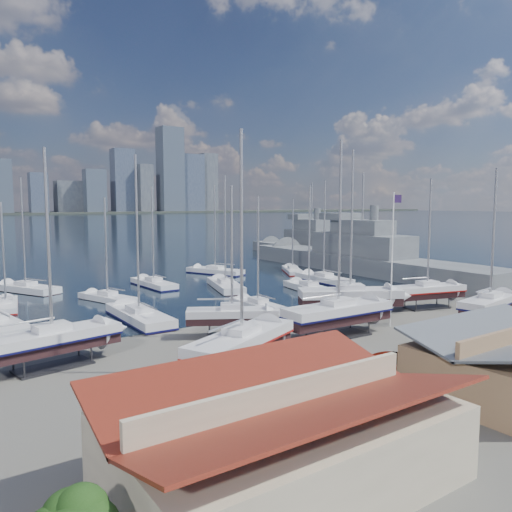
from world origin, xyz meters
TOP-DOWN VIEW (x-y plane):
  - ground at (0.00, -10.00)m, footprint 1400.00×1400.00m
  - shed_red at (-18.00, -26.00)m, footprint 14.70×9.45m
  - sailboat_cradle_0 at (-22.55, -5.09)m, footprint 9.88×4.26m
  - sailboat_cradle_1 at (-11.97, -13.50)m, footprint 10.56×6.94m
  - sailboat_cradle_2 at (-7.58, -5.13)m, footprint 7.99×5.96m
  - sailboat_cradle_3 at (0.13, -10.40)m, footprint 10.68×3.22m
  - sailboat_cradle_4 at (6.68, -5.34)m, footprint 10.59×7.73m
  - sailboat_cradle_5 at (15.53, -15.38)m, footprint 9.55×4.06m
  - sailboat_cradle_6 at (16.66, -7.34)m, footprint 9.19×4.65m
  - sailboat_moored_1 at (-22.25, 18.94)m, footprint 3.60×8.56m
  - sailboat_moored_2 at (-18.47, 29.09)m, footprint 7.38×10.63m
  - sailboat_moored_3 at (-12.19, 5.03)m, footprint 3.30×11.51m
  - sailboat_moored_4 at (-11.57, 16.73)m, footprint 5.03×8.90m
  - sailboat_moored_5 at (-2.86, 23.43)m, footprint 3.24×9.96m
  - sailboat_moored_6 at (0.73, 2.86)m, footprint 2.70×8.82m
  - sailboat_moored_7 at (4.51, 16.16)m, footprint 6.09×11.14m
  - sailboat_moored_8 at (10.72, 29.81)m, footprint 6.69×10.55m
  - sailboat_moored_9 at (12.72, 8.28)m, footprint 4.51×10.07m
  - sailboat_moored_10 at (19.76, 13.13)m, footprint 3.40×10.63m
  - sailboat_moored_11 at (22.09, 23.47)m, footprint 6.33×8.78m
  - naval_ship_east at (33.00, 18.22)m, footprint 10.13×53.27m
  - naval_ship_west at (42.22, 42.11)m, footprint 8.93×40.59m
  - car_a at (-11.40, -18.34)m, footprint 2.99×4.46m
  - car_b at (-6.68, -21.05)m, footprint 4.47×2.76m
  - car_c at (-3.17, -20.14)m, footprint 2.60×5.04m
  - car_d at (2.72, -19.84)m, footprint 3.16×5.43m
  - flagpole at (6.96, -10.52)m, footprint 1.12×0.12m

SIDE VIEW (x-z plane):
  - ground at x=0.00m, z-range 0.00..0.00m
  - sailboat_moored_5 at x=-2.86m, z-range -7.05..7.66m
  - sailboat_moored_8 at x=10.72m, z-range -7.35..7.97m
  - sailboat_moored_6 at x=0.73m, z-range -6.23..6.85m
  - sailboat_moored_11 at x=22.09m, z-range -6.19..6.80m
  - sailboat_moored_10 at x=19.76m, z-range -7.55..8.17m
  - sailboat_moored_1 at x=-22.25m, z-range -5.89..6.51m
  - sailboat_moored_3 at x=-12.19m, z-range -8.28..8.90m
  - sailboat_moored_9 at x=12.72m, z-range -7.03..7.67m
  - sailboat_moored_2 at x=-18.47m, z-range -7.56..8.21m
  - sailboat_moored_7 at x=4.51m, z-range -7.78..8.42m
  - sailboat_moored_4 at x=-11.57m, z-range -6.16..6.80m
  - car_c at x=-3.17m, z-range 0.00..1.36m
  - car_b at x=-6.68m, z-range 0.00..1.39m
  - car_a at x=-11.40m, z-range 0.00..1.41m
  - car_d at x=2.72m, z-range 0.00..1.48m
  - naval_ship_west at x=42.22m, z-range -7.15..10.48m
  - naval_ship_east at x=33.00m, z-range -7.71..11.06m
  - sailboat_cradle_2 at x=-7.58m, z-range -4.68..8.55m
  - sailboat_cradle_6 at x=16.66m, z-range -5.23..9.21m
  - sailboat_cradle_5 at x=15.53m, z-range -5.49..9.54m
  - sailboat_cradle_0 at x=-22.55m, z-range -5.71..9.80m
  - sailboat_cradle_1 at x=-11.97m, z-range -6.20..10.40m
  - sailboat_cradle_3 at x=0.13m, z-range -6.41..10.66m
  - sailboat_cradle_4 at x=6.68m, z-range -6.40..10.66m
  - shed_red at x=-18.00m, z-range 0.07..4.57m
  - flagpole at x=6.96m, z-range 1.02..13.79m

